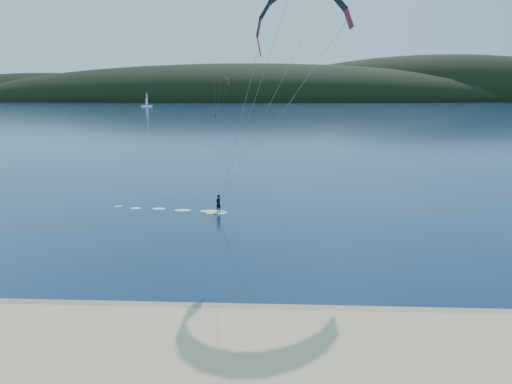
# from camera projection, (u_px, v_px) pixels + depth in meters

# --- Properties ---
(ground) EXTENTS (1800.00, 1800.00, 0.00)m
(ground) POSITION_uv_depth(u_px,v_px,m) (176.00, 367.00, 18.89)
(ground) COLOR #081E3C
(ground) RESTS_ON ground
(wet_sand) EXTENTS (220.00, 2.50, 0.10)m
(wet_sand) POSITION_uv_depth(u_px,v_px,m) (195.00, 314.00, 23.28)
(wet_sand) COLOR #967D57
(wet_sand) RESTS_ON ground
(headland) EXTENTS (1200.00, 310.00, 140.00)m
(headland) POSITION_uv_depth(u_px,v_px,m) (278.00, 101.00, 748.38)
(headland) COLOR black
(headland) RESTS_ON ground
(kitesurfer_near) EXTENTS (21.93, 6.70, 17.72)m
(kitesurfer_near) POSITION_uv_depth(u_px,v_px,m) (298.00, 44.00, 36.82)
(kitesurfer_near) COLOR #C3E31A
(kitesurfer_near) RESTS_ON ground
(kitesurfer_far) EXTENTS (7.39, 6.67, 16.63)m
(kitesurfer_far) POSITION_uv_depth(u_px,v_px,m) (221.00, 84.00, 207.56)
(kitesurfer_far) COLOR #C3E31A
(kitesurfer_far) RESTS_ON ground
(sailboat) EXTENTS (9.10, 5.88, 12.98)m
(sailboat) POSITION_uv_depth(u_px,v_px,m) (147.00, 106.00, 411.29)
(sailboat) COLOR white
(sailboat) RESTS_ON ground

